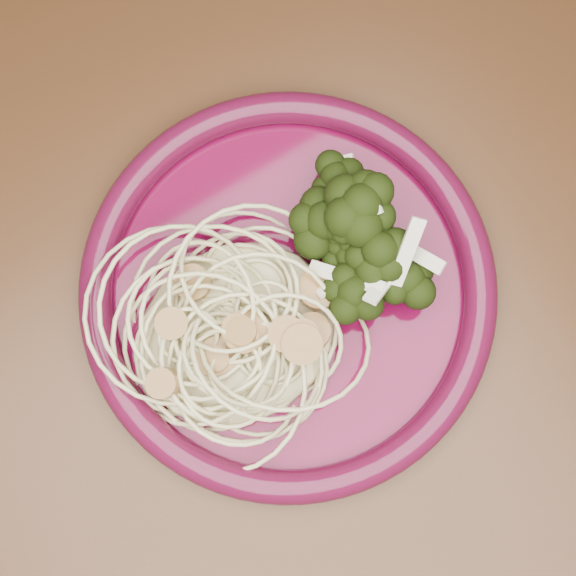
{
  "coord_description": "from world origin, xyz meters",
  "views": [
    {
      "loc": [
        -0.04,
        -0.04,
        1.33
      ],
      "look_at": [
        0.01,
        0.05,
        0.77
      ],
      "focal_mm": 50.0,
      "sensor_mm": 36.0,
      "label": 1
    }
  ],
  "objects": [
    {
      "name": "dining_table",
      "position": [
        0.0,
        0.0,
        0.65
      ],
      "size": [
        1.2,
        0.8,
        0.75
      ],
      "color": "#472814",
      "rests_on": "ground"
    },
    {
      "name": "onion_garnish",
      "position": [
        0.07,
        0.05,
        0.82
      ],
      "size": [
        0.08,
        0.11,
        0.05
      ],
      "primitive_type": null,
      "rotation": [
        0.0,
        0.0,
        0.15
      ],
      "color": "#EFE7CA",
      "rests_on": "broccoli_pile"
    },
    {
      "name": "scallop_cluster",
      "position": [
        -0.03,
        0.04,
        0.81
      ],
      "size": [
        0.15,
        0.15,
        0.05
      ],
      "primitive_type": null,
      "rotation": [
        0.0,
        0.0,
        0.15
      ],
      "color": "#AB7D41",
      "rests_on": "spaghetti_pile"
    },
    {
      "name": "dinner_plate",
      "position": [
        0.01,
        0.05,
        0.76
      ],
      "size": [
        0.34,
        0.34,
        0.03
      ],
      "rotation": [
        0.0,
        0.0,
        0.15
      ],
      "color": "#550626",
      "rests_on": "dining_table"
    },
    {
      "name": "spaghetti_pile",
      "position": [
        -0.03,
        0.04,
        0.77
      ],
      "size": [
        0.17,
        0.15,
        0.03
      ],
      "primitive_type": "ellipsoid",
      "rotation": [
        0.0,
        0.0,
        0.15
      ],
      "color": "beige",
      "rests_on": "dinner_plate"
    },
    {
      "name": "broccoli_pile",
      "position": [
        0.07,
        0.05,
        0.78
      ],
      "size": [
        0.12,
        0.17,
        0.05
      ],
      "primitive_type": "ellipsoid",
      "rotation": [
        0.0,
        0.0,
        0.15
      ],
      "color": "black",
      "rests_on": "dinner_plate"
    }
  ]
}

